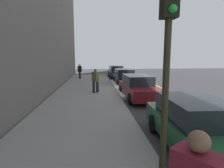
{
  "coord_description": "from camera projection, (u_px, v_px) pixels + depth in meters",
  "views": [
    {
      "loc": [
        12.3,
        -2.62,
        2.71
      ],
      "look_at": [
        1.94,
        -1.63,
        1.13
      ],
      "focal_mm": 28.78,
      "sensor_mm": 36.0,
      "label": 1
    }
  ],
  "objects": [
    {
      "name": "ground_plane",
      "position": [
        132.0,
        95.0,
        12.76
      ],
      "size": [
        56.0,
        56.0,
        0.0
      ],
      "primitive_type": "plane",
      "color": "#333335"
    },
    {
      "name": "sidewalk",
      "position": [
        85.0,
        95.0,
        12.44
      ],
      "size": [
        28.0,
        4.6,
        0.15
      ],
      "primitive_type": "cube",
      "color": "gray",
      "rests_on": "ground"
    },
    {
      "name": "lane_stripe_centre",
      "position": [
        175.0,
        94.0,
        13.06
      ],
      "size": [
        28.0,
        0.14,
        0.01
      ],
      "primitive_type": "cube",
      "color": "gold",
      "rests_on": "ground"
    },
    {
      "name": "snow_bank_curb",
      "position": [
        118.0,
        87.0,
        15.39
      ],
      "size": [
        8.33,
        0.56,
        0.22
      ],
      "primitive_type": "cube",
      "color": "white",
      "rests_on": "ground"
    },
    {
      "name": "parked_car_navy",
      "position": [
        116.0,
        71.0,
        24.25
      ],
      "size": [
        4.49,
        2.02,
        1.51
      ],
      "color": "black",
      "rests_on": "ground"
    },
    {
      "name": "parked_car_black",
      "position": [
        124.0,
        77.0,
        17.76
      ],
      "size": [
        4.48,
        1.97,
        1.51
      ],
      "color": "black",
      "rests_on": "ground"
    },
    {
      "name": "parked_car_maroon",
      "position": [
        138.0,
        87.0,
        11.78
      ],
      "size": [
        4.81,
        2.0,
        1.51
      ],
      "color": "black",
      "rests_on": "ground"
    },
    {
      "name": "parked_car_green",
      "position": [
        197.0,
        126.0,
        5.13
      ],
      "size": [
        4.57,
        2.02,
        1.51
      ],
      "color": "black",
      "rests_on": "ground"
    },
    {
      "name": "pedestrian_olive_coat",
      "position": [
        95.0,
        80.0,
        12.87
      ],
      "size": [
        0.54,
        0.53,
        1.72
      ],
      "color": "black",
      "rests_on": "sidewalk"
    },
    {
      "name": "pedestrian_black_coat",
      "position": [
        80.0,
        71.0,
        21.33
      ],
      "size": [
        0.55,
        0.51,
        1.69
      ],
      "color": "black",
      "rests_on": "sidewalk"
    },
    {
      "name": "traffic_light_pole",
      "position": [
        167.0,
        51.0,
        3.1
      ],
      "size": [
        0.35,
        0.26,
        3.9
      ],
      "color": "#2D2D19",
      "rests_on": "sidewalk"
    }
  ]
}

